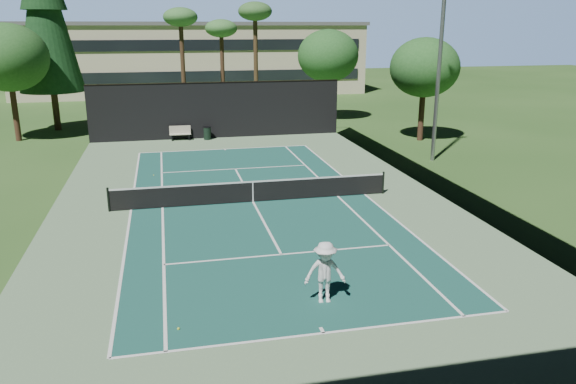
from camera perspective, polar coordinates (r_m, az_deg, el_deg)
The scene contains 22 objects.
ground at distance 26.10m, azimuth -3.57°, elevation -1.04°, with size 160.00×160.00×0.00m, color #2C531F.
apron_slab at distance 26.10m, azimuth -3.57°, elevation -1.03°, with size 18.00×32.00×0.01m, color #668960.
court_surface at distance 26.10m, azimuth -3.57°, elevation -1.02°, with size 10.97×23.77×0.01m, color #195146.
court_lines at distance 26.09m, azimuth -3.57°, elevation -1.00°, with size 11.07×23.87×0.01m.
tennis_net at distance 25.94m, azimuth -3.59°, elevation 0.13°, with size 12.90×0.10×1.10m.
fence at distance 25.63m, azimuth -3.67°, elevation 3.29°, with size 18.04×32.05×4.03m.
player at distance 16.60m, azimuth 3.78°, elevation -8.16°, with size 1.22×0.70×1.89m, color white.
tennis_ball_a at distance 15.82m, azimuth -11.07°, elevation -13.47°, with size 0.08×0.08×0.08m, color #C9E834.
tennis_ball_b at distance 26.50m, azimuth -12.87°, elevation -1.09°, with size 0.07×0.07×0.07m, color #CBE734.
tennis_ball_c at distance 27.95m, azimuth -4.17°, elevation 0.22°, with size 0.07×0.07×0.07m, color #CDF036.
tennis_ball_d at distance 31.51m, azimuth -13.49°, elevation 1.67°, with size 0.06×0.06×0.06m, color #D9E834.
park_bench at distance 40.97m, azimuth -10.90°, elevation 5.95°, with size 1.50×0.45×1.02m.
trash_bin at distance 40.83m, azimuth -8.20°, elevation 5.95°, with size 0.56×0.56×0.95m.
pine_tree at distance 47.34m, azimuth -23.61°, elevation 17.28°, with size 4.80×4.80×15.00m.
palm_a at distance 48.63m, azimuth -10.86°, elevation 16.64°, with size 2.80×2.80×9.32m.
palm_b at distance 50.87m, azimuth -6.80°, elevation 15.86°, with size 2.80×2.80×8.42m.
palm_c at distance 48.23m, azimuth -3.36°, elevation 17.39°, with size 2.80×2.80×9.77m.
decid_tree_a at distance 48.65m, azimuth 4.09°, elevation 13.62°, with size 5.12×5.12×7.62m.
decid_tree_b at distance 40.78m, azimuth 13.70°, elevation 12.17°, with size 4.80×4.80×7.14m.
decid_tree_c at distance 43.85m, azimuth -26.59°, elevation 12.10°, with size 5.44×5.44×8.09m.
campus_building at distance 70.77m, azimuth -9.68°, elevation 13.35°, with size 40.50×12.50×8.30m.
light_pole at distance 34.46m, azimuth 15.22°, elevation 13.64°, with size 0.90×0.25×12.22m.
Camera 1 is at (-3.79, -24.59, 7.87)m, focal length 35.00 mm.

